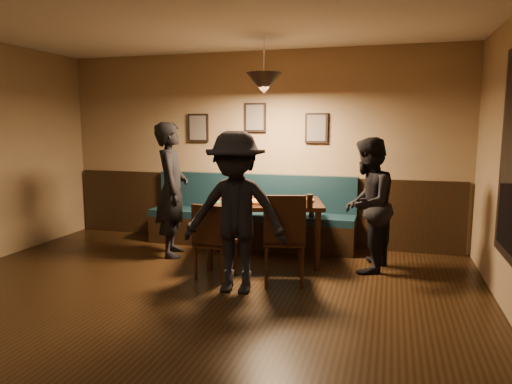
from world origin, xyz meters
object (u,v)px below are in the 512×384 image
at_px(diner_left, 172,190).
at_px(diner_front, 235,213).
at_px(booth_bench, 250,212).
at_px(diner_right, 367,205).
at_px(dining_table, 264,231).
at_px(chair_near_right, 284,238).
at_px(tabasco_bottle, 299,199).
at_px(soda_glass, 310,201).
at_px(chair_near_left, 215,241).

relative_size(diner_left, diner_front, 1.06).
distance_m(booth_bench, diner_right, 1.86).
height_order(dining_table, diner_front, diner_front).
height_order(chair_near_right, diner_front, diner_front).
bearing_deg(diner_left, chair_near_right, -132.22).
bearing_deg(diner_front, diner_right, 37.09).
relative_size(chair_near_right, tabasco_bottle, 8.95).
relative_size(dining_table, diner_right, 0.91).
relative_size(diner_front, soda_glass, 10.45).
xyz_separation_m(booth_bench, diner_front, (0.40, -1.84, 0.34)).
distance_m(dining_table, diner_left, 1.35).
bearing_deg(diner_right, tabasco_bottle, -76.61).
height_order(diner_right, soda_glass, diner_right).
bearing_deg(diner_front, soda_glass, 48.76).
relative_size(diner_right, tabasco_bottle, 14.16).
xyz_separation_m(booth_bench, diner_right, (1.68, -0.74, 0.30)).
bearing_deg(diner_left, dining_table, -107.86).
height_order(booth_bench, diner_left, diner_left).
xyz_separation_m(dining_table, tabasco_bottle, (0.47, -0.06, 0.45)).
relative_size(diner_right, soda_glass, 9.92).
relative_size(booth_bench, diner_front, 1.78).
height_order(booth_bench, diner_right, diner_right).
xyz_separation_m(chair_near_right, soda_glass, (0.21, 0.41, 0.36)).
relative_size(dining_table, diner_left, 0.82).
relative_size(chair_near_right, diner_right, 0.63).
height_order(chair_near_right, soda_glass, chair_near_right).
bearing_deg(chair_near_right, chair_near_left, 171.55).
height_order(dining_table, chair_near_left, chair_near_left).
xyz_separation_m(booth_bench, dining_table, (0.39, -0.70, -0.11)).
bearing_deg(dining_table, diner_left, 167.73).
height_order(booth_bench, chair_near_left, booth_bench).
bearing_deg(diner_right, soda_glass, -55.21).
bearing_deg(booth_bench, tabasco_bottle, -41.60).
bearing_deg(dining_table, diner_right, -16.61).
bearing_deg(diner_right, chair_near_right, -39.66).
distance_m(soda_glass, tabasco_bottle, 0.31).
bearing_deg(diner_right, dining_table, -80.09).
distance_m(diner_right, soda_glass, 0.71).
relative_size(booth_bench, dining_table, 2.06).
relative_size(booth_bench, chair_near_right, 2.96).
relative_size(dining_table, tabasco_bottle, 12.89).
distance_m(dining_table, chair_near_right, 0.85).
bearing_deg(diner_right, diner_front, -37.73).
height_order(dining_table, tabasco_bottle, tabasco_bottle).
bearing_deg(chair_near_right, soda_glass, 48.72).
relative_size(chair_near_left, diner_left, 0.49).
bearing_deg(booth_bench, diner_left, -138.39).
relative_size(chair_near_left, tabasco_bottle, 7.75).
xyz_separation_m(diner_left, soda_glass, (1.89, -0.25, -0.03)).
bearing_deg(soda_glass, tabasco_bottle, 124.80).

